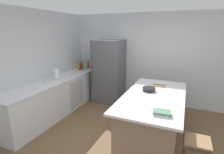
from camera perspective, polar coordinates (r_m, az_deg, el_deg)
ground_plane at (r=3.61m, az=4.70°, el=-20.76°), size 7.20×7.20×0.00m
wall_rear at (r=5.18m, az=13.08°, el=5.68°), size 6.00×0.10×2.60m
wall_left at (r=4.43m, az=-26.48°, el=2.95°), size 0.10×6.00×2.60m
counter_run_left at (r=4.75m, az=-17.47°, el=-6.04°), size 0.68×3.17×0.91m
kitchen_island at (r=3.62m, az=13.28°, el=-12.45°), size 1.10×2.19×0.91m
refrigerator at (r=5.20m, az=-0.97°, el=1.89°), size 0.83×0.78×1.85m
bar_stool at (r=2.86m, az=26.05°, el=-20.12°), size 0.36×0.36×0.65m
sink_faucet at (r=4.37m, az=-21.38°, el=0.19°), size 0.15×0.05×0.30m
paper_towel_roll at (r=4.57m, az=-17.73°, el=0.82°), size 0.14×0.14×0.31m
vinegar_bottle at (r=5.71m, az=-7.83°, el=3.90°), size 0.06×0.06×0.27m
gin_bottle at (r=5.64m, az=-8.64°, el=3.82°), size 0.08×0.08×0.30m
whiskey_bottle at (r=5.61m, az=-9.94°, el=3.61°), size 0.08×0.08×0.27m
hot_sauce_bottle at (r=5.55m, az=-10.43°, el=3.32°), size 0.05×0.05×0.24m
olive_oil_bottle at (r=5.46m, az=-11.01°, el=3.43°), size 0.06×0.06×0.33m
cookbook_stack at (r=2.69m, az=16.06°, el=-11.21°), size 0.27×0.20×0.06m
mixing_bowl at (r=3.61m, az=12.04°, el=-3.97°), size 0.26×0.26×0.07m
cutting_board at (r=3.99m, az=15.21°, el=-2.75°), size 0.29×0.20×0.02m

